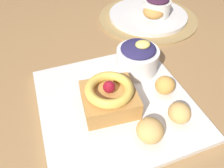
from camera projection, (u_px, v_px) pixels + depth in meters
name	position (u px, v px, depth m)	size (l,w,h in m)	color
dining_table	(100.00, 77.00, 0.62)	(1.22, 1.04, 0.73)	olive
woven_placemat	(147.00, 18.00, 0.68)	(0.31, 0.31, 0.01)	#997A47
front_plate	(116.00, 103.00, 0.42)	(0.29, 0.29, 0.01)	silver
cake_slice	(109.00, 97.00, 0.39)	(0.10, 0.10, 0.06)	#B77F3D
berry_ramekin	(137.00, 57.00, 0.46)	(0.09, 0.09, 0.07)	white
fritter_front	(179.00, 113.00, 0.37)	(0.04, 0.04, 0.04)	tan
fritter_middle	(153.00, 130.00, 0.35)	(0.04, 0.05, 0.04)	tan
fritter_back	(165.00, 85.00, 0.42)	(0.04, 0.04, 0.04)	gold
back_plate	(148.00, 15.00, 0.67)	(0.24, 0.24, 0.01)	silver
back_ramekin	(157.00, 6.00, 0.64)	(0.08, 0.08, 0.07)	silver
back_pastry	(154.00, 12.00, 0.63)	(0.06, 0.06, 0.04)	#B77F3D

